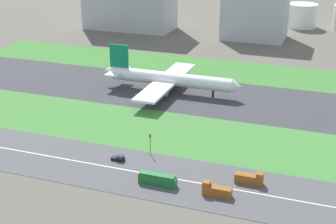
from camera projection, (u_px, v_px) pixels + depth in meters
The scene contains 15 objects.
ground_plane at pixel (213, 98), 217.20m from camera, with size 800.00×800.00×0.00m, color #5B564C.
runway at pixel (213, 97), 217.18m from camera, with size 280.00×46.00×0.10m, color #38383D.
grass_median_north at pixel (234, 71), 252.92m from camera, with size 280.00×36.00×0.10m, color #3D7A33.
grass_median_south at pixel (184, 134), 181.44m from camera, with size 280.00×36.00×0.10m, color #427F38.
highway at pixel (152, 175), 153.55m from camera, with size 280.00×28.00×0.10m, color #4C4C4F.
highway_centerline at pixel (152, 175), 153.52m from camera, with size 266.00×0.50×0.01m, color silver.
airliner at pixel (167, 79), 221.58m from camera, with size 65.00×56.00×19.70m.
truck_1 at pixel (250, 179), 148.04m from camera, with size 8.40×2.50×4.00m.
car_1 at pixel (119, 158), 161.89m from camera, with size 4.40×1.80×2.00m.
truck_0 at pixel (216, 191), 141.76m from camera, with size 8.40×2.50×4.00m.
bus_0 at pixel (158, 179), 147.34m from camera, with size 11.60×2.50×3.50m.
traffic_light at pixel (150, 143), 165.08m from camera, with size 0.36×0.50×7.20m.
hangar_building at pixel (256, 7), 310.33m from camera, with size 38.92×26.73×39.68m, color #B2B2B7.
fuel_tank_west at pixel (263, 15), 355.19m from camera, with size 16.36×16.36×13.39m, color silver.
fuel_tank_centre at pixel (302, 16), 346.16m from camera, with size 20.69×20.69×16.14m, color silver.
Camera 1 is at (50.43, -198.29, 75.79)m, focal length 53.10 mm.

